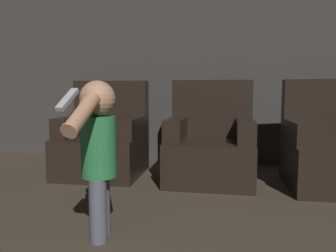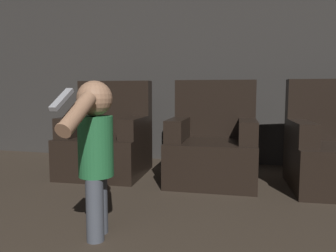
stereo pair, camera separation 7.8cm
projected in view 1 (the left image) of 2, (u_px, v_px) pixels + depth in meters
The scene contains 5 objects.
wall_back at pixel (187, 55), 3.98m from camera, with size 8.40×0.05×2.60m.
armchair_left at pixel (104, 142), 3.41m from camera, with size 0.85×0.83×0.97m.
armchair_middle at pixel (210, 146), 3.17m from camera, with size 0.84×0.82×0.97m.
armchair_right at pixel (334, 151), 2.92m from camera, with size 0.86×0.84×0.97m.
person_toddler at pixel (98, 147), 1.86m from camera, with size 0.20×0.62×0.92m.
Camera 1 is at (0.68, 0.50, 0.86)m, focal length 35.00 mm.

